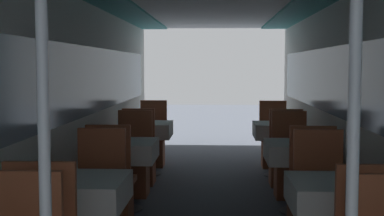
# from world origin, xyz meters

# --- Properties ---
(wall_left) EXTENTS (0.05, 10.52, 2.18)m
(wall_left) POSITION_xyz_m (-1.33, 3.86, 1.13)
(wall_left) COLOR silver
(wall_left) RESTS_ON ground_plane
(wall_right) EXTENTS (0.05, 10.52, 2.18)m
(wall_right) POSITION_xyz_m (1.33, 3.86, 1.13)
(wall_right) COLOR silver
(wall_right) RESTS_ON ground_plane
(support_pole_left_0) EXTENTS (0.04, 0.04, 2.18)m
(support_pole_left_0) POSITION_xyz_m (-0.53, 0.97, 1.09)
(support_pole_left_0) COLOR silver
(support_pole_left_0) RESTS_ON ground_plane
(dining_table_left_1) EXTENTS (0.68, 0.68, 0.73)m
(dining_table_left_1) POSITION_xyz_m (-0.91, 2.82, 0.61)
(dining_table_left_1) COLOR #4C4C51
(dining_table_left_1) RESTS_ON ground_plane
(chair_left_far_1) EXTENTS (0.41, 0.41, 0.99)m
(chair_left_far_1) POSITION_xyz_m (-0.91, 3.45, 0.30)
(chair_left_far_1) COLOR brown
(chair_left_far_1) RESTS_ON ground_plane
(dining_table_left_2) EXTENTS (0.68, 0.68, 0.73)m
(dining_table_left_2) POSITION_xyz_m (-0.91, 4.66, 0.61)
(dining_table_left_2) COLOR #4C4C51
(dining_table_left_2) RESTS_ON ground_plane
(chair_left_near_2) EXTENTS (0.41, 0.41, 0.99)m
(chair_left_near_2) POSITION_xyz_m (-0.91, 4.02, 0.30)
(chair_left_near_2) COLOR brown
(chair_left_near_2) RESTS_ON ground_plane
(chair_left_far_2) EXTENTS (0.41, 0.41, 0.99)m
(chair_left_far_2) POSITION_xyz_m (-0.91, 5.29, 0.30)
(chair_left_far_2) COLOR brown
(chair_left_far_2) RESTS_ON ground_plane
(dining_table_left_3) EXTENTS (0.68, 0.68, 0.73)m
(dining_table_left_3) POSITION_xyz_m (-0.91, 6.50, 0.61)
(dining_table_left_3) COLOR #4C4C51
(dining_table_left_3) RESTS_ON ground_plane
(chair_left_near_3) EXTENTS (0.41, 0.41, 0.99)m
(chair_left_near_3) POSITION_xyz_m (-0.91, 5.87, 0.30)
(chair_left_near_3) COLOR brown
(chair_left_near_3) RESTS_ON ground_plane
(chair_left_far_3) EXTENTS (0.41, 0.41, 0.99)m
(chair_left_far_3) POSITION_xyz_m (-0.91, 7.14, 0.30)
(chair_left_far_3) COLOR brown
(chair_left_far_3) RESTS_ON ground_plane
(support_pole_right_0) EXTENTS (0.04, 0.04, 2.18)m
(support_pole_right_0) POSITION_xyz_m (0.53, 0.97, 1.09)
(support_pole_right_0) COLOR silver
(support_pole_right_0) RESTS_ON ground_plane
(dining_table_right_1) EXTENTS (0.68, 0.68, 0.73)m
(dining_table_right_1) POSITION_xyz_m (0.91, 2.82, 0.61)
(dining_table_right_1) COLOR #4C4C51
(dining_table_right_1) RESTS_ON ground_plane
(chair_right_far_1) EXTENTS (0.41, 0.41, 0.99)m
(chair_right_far_1) POSITION_xyz_m (0.91, 3.45, 0.30)
(chair_right_far_1) COLOR brown
(chair_right_far_1) RESTS_ON ground_plane
(dining_table_right_2) EXTENTS (0.68, 0.68, 0.73)m
(dining_table_right_2) POSITION_xyz_m (0.91, 4.66, 0.61)
(dining_table_right_2) COLOR #4C4C51
(dining_table_right_2) RESTS_ON ground_plane
(chair_right_near_2) EXTENTS (0.41, 0.41, 0.99)m
(chair_right_near_2) POSITION_xyz_m (0.91, 4.02, 0.30)
(chair_right_near_2) COLOR brown
(chair_right_near_2) RESTS_ON ground_plane
(chair_right_far_2) EXTENTS (0.41, 0.41, 0.99)m
(chair_right_far_2) POSITION_xyz_m (0.91, 5.29, 0.30)
(chair_right_far_2) COLOR brown
(chair_right_far_2) RESTS_ON ground_plane
(dining_table_right_3) EXTENTS (0.68, 0.68, 0.73)m
(dining_table_right_3) POSITION_xyz_m (0.91, 6.50, 0.61)
(dining_table_right_3) COLOR #4C4C51
(dining_table_right_3) RESTS_ON ground_plane
(chair_right_near_3) EXTENTS (0.41, 0.41, 0.99)m
(chair_right_near_3) POSITION_xyz_m (0.91, 5.87, 0.30)
(chair_right_near_3) COLOR brown
(chair_right_near_3) RESTS_ON ground_plane
(chair_right_far_3) EXTENTS (0.41, 0.41, 0.99)m
(chair_right_far_3) POSITION_xyz_m (0.91, 7.14, 0.30)
(chair_right_far_3) COLOR brown
(chair_right_far_3) RESTS_ON ground_plane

